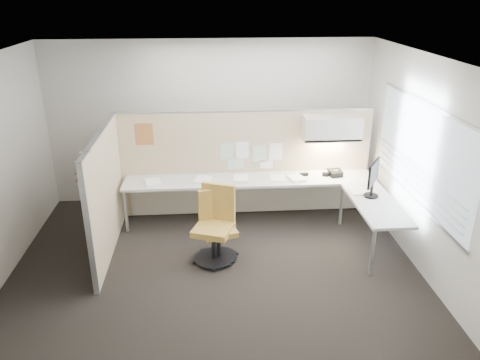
{
  "coord_description": "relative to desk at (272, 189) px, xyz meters",
  "views": [
    {
      "loc": [
        -0.07,
        -5.59,
        3.56
      ],
      "look_at": [
        0.41,
        0.8,
        0.91
      ],
      "focal_mm": 35.0,
      "sensor_mm": 36.0,
      "label": 1
    }
  ],
  "objects": [
    {
      "name": "paper_stack_3",
      "position": [
        0.11,
        0.13,
        0.14
      ],
      "size": [
        0.26,
        0.32,
        0.02
      ],
      "primitive_type": "cube",
      "rotation": [
        0.0,
        0.0,
        -0.11
      ],
      "color": "white",
      "rests_on": "desk"
    },
    {
      "name": "paper_stack_5",
      "position": [
        1.23,
        -0.46,
        0.14
      ],
      "size": [
        0.26,
        0.32,
        0.02
      ],
      "primitive_type": "cube",
      "rotation": [
        0.0,
        0.0,
        0.09
      ],
      "color": "white",
      "rests_on": "desk"
    },
    {
      "name": "window_pane",
      "position": [
        1.79,
        -1.13,
        0.95
      ],
      "size": [
        0.01,
        2.8,
        1.3
      ],
      "primitive_type": "cube",
      "color": "#A8B6C3",
      "rests_on": "wall_right"
    },
    {
      "name": "desk",
      "position": [
        0.0,
        0.0,
        0.0
      ],
      "size": [
        4.0,
        2.07,
        0.73
      ],
      "color": "beige",
      "rests_on": "floor"
    },
    {
      "name": "phone",
      "position": [
        1.05,
        0.17,
        0.18
      ],
      "size": [
        0.24,
        0.22,
        0.12
      ],
      "rotation": [
        0.0,
        0.0,
        0.17
      ],
      "color": "black",
      "rests_on": "desk"
    },
    {
      "name": "paper_stack_2",
      "position": [
        -0.48,
        0.11,
        0.15
      ],
      "size": [
        0.24,
        0.31,
        0.05
      ],
      "primitive_type": "cube",
      "rotation": [
        0.0,
        0.0,
        -0.05
      ],
      "color": "white",
      "rests_on": "desk"
    },
    {
      "name": "wall_front",
      "position": [
        -0.93,
        -3.38,
        0.8
      ],
      "size": [
        5.5,
        0.02,
        2.8
      ],
      "primitive_type": "cube",
      "color": "beige",
      "rests_on": "ground"
    },
    {
      "name": "chair_right",
      "position": [
        -0.89,
        -0.94,
        -0.15
      ],
      "size": [
        0.55,
        0.57,
        0.97
      ],
      "rotation": [
        0.0,
        0.0,
        0.25
      ],
      "color": "black",
      "rests_on": "floor"
    },
    {
      "name": "monitor",
      "position": [
        1.37,
        -0.66,
        0.44
      ],
      "size": [
        0.3,
        0.44,
        0.53
      ],
      "rotation": [
        0.0,
        0.0,
        1.0
      ],
      "color": "black",
      "rests_on": "desk"
    },
    {
      "name": "paper_stack_0",
      "position": [
        -1.86,
        0.09,
        0.14
      ],
      "size": [
        0.29,
        0.34,
        0.03
      ],
      "primitive_type": "cube",
      "rotation": [
        0.0,
        0.0,
        0.21
      ],
      "color": "white",
      "rests_on": "desk"
    },
    {
      "name": "task_light_strip",
      "position": [
        0.97,
        0.26,
        0.7
      ],
      "size": [
        0.6,
        0.06,
        0.02
      ],
      "primitive_type": "cube",
      "color": "#FFEABF",
      "rests_on": "overhead_bin"
    },
    {
      "name": "floor",
      "position": [
        -0.93,
        -1.13,
        -0.61
      ],
      "size": [
        5.5,
        4.5,
        0.01
      ],
      "primitive_type": "cube",
      "color": "black",
      "rests_on": "ground"
    },
    {
      "name": "poster",
      "position": [
        -1.98,
        0.44,
        0.82
      ],
      "size": [
        0.28,
        0.0,
        0.35
      ],
      "primitive_type": "cube",
      "color": "orange",
      "rests_on": "partition_back"
    },
    {
      "name": "partition_left",
      "position": [
        -2.43,
        -0.63,
        0.27
      ],
      "size": [
        0.06,
        2.2,
        1.75
      ],
      "primitive_type": "cube",
      "color": "beige",
      "rests_on": "floor"
    },
    {
      "name": "tape_dispenser",
      "position": [
        0.9,
        0.18,
        0.16
      ],
      "size": [
        0.11,
        0.09,
        0.06
      ],
      "primitive_type": "cube",
      "rotation": [
        0.0,
        0.0,
        -0.35
      ],
      "color": "black",
      "rests_on": "desk"
    },
    {
      "name": "stapler",
      "position": [
        0.56,
        0.21,
        0.15
      ],
      "size": [
        0.14,
        0.04,
        0.05
      ],
      "primitive_type": "cube",
      "rotation": [
        0.0,
        0.0,
        0.01
      ],
      "color": "black",
      "rests_on": "desk"
    },
    {
      "name": "pinned_papers",
      "position": [
        -0.3,
        0.44,
        0.43
      ],
      "size": [
        1.01,
        0.0,
        0.47
      ],
      "color": "#8CBF8C",
      "rests_on": "partition_back"
    },
    {
      "name": "wall_back",
      "position": [
        -0.93,
        1.12,
        0.8
      ],
      "size": [
        5.5,
        0.02,
        2.8
      ],
      "primitive_type": "cube",
      "color": "beige",
      "rests_on": "ground"
    },
    {
      "name": "paper_stack_4",
      "position": [
        0.41,
        0.1,
        0.14
      ],
      "size": [
        0.29,
        0.34,
        0.03
      ],
      "primitive_type": "cube",
      "rotation": [
        0.0,
        0.0,
        0.21
      ],
      "color": "white",
      "rests_on": "desk"
    },
    {
      "name": "paper_stack_1",
      "position": [
        -1.09,
        0.16,
        0.14
      ],
      "size": [
        0.3,
        0.35,
        0.02
      ],
      "primitive_type": "cube",
      "rotation": [
        0.0,
        0.0,
        -0.27
      ],
      "color": "white",
      "rests_on": "desk"
    },
    {
      "name": "wall_right",
      "position": [
        1.82,
        -1.13,
        0.8
      ],
      "size": [
        0.02,
        4.5,
        2.8
      ],
      "primitive_type": "cube",
      "color": "beige",
      "rests_on": "ground"
    },
    {
      "name": "coat_hook",
      "position": [
        -2.51,
        -1.4,
        0.82
      ],
      "size": [
        0.18,
        0.44,
        1.32
      ],
      "color": "silver",
      "rests_on": "partition_left"
    },
    {
      "name": "ceiling",
      "position": [
        -0.93,
        -1.13,
        2.2
      ],
      "size": [
        5.5,
        4.5,
        0.01
      ],
      "primitive_type": "cube",
      "color": "white",
      "rests_on": "wall_back"
    },
    {
      "name": "chair_left",
      "position": [
        -0.92,
        -0.98,
        -0.11
      ],
      "size": [
        0.64,
        0.65,
        1.06
      ],
      "rotation": [
        0.0,
        0.0,
        -0.36
      ],
      "color": "black",
      "rests_on": "floor"
    },
    {
      "name": "partition_back",
      "position": [
        -0.38,
        0.47,
        0.27
      ],
      "size": [
        4.1,
        0.06,
        1.75
      ],
      "primitive_type": "cube",
      "color": "beige",
      "rests_on": "floor"
    },
    {
      "name": "overhead_bin",
      "position": [
        0.97,
        0.26,
        0.91
      ],
      "size": [
        0.9,
        0.36,
        0.38
      ],
      "primitive_type": "cube",
      "color": "beige",
      "rests_on": "partition_back"
    }
  ]
}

